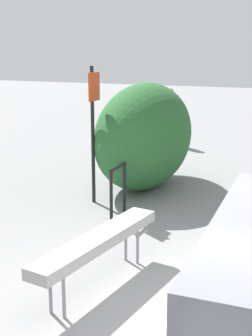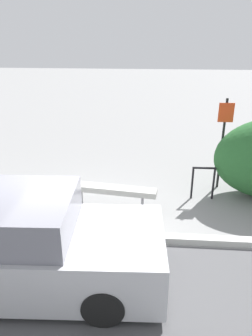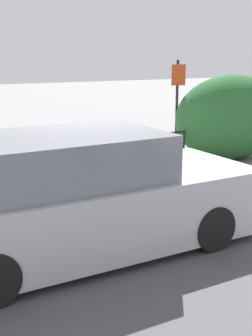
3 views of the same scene
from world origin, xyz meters
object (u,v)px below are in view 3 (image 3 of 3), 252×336
at_px(bench, 97,163).
at_px(bike_rack, 174,146).
at_px(parked_car_near, 83,200).
at_px(sign_post, 177,101).

xyz_separation_m(bench, bike_rack, (2.11, 0.75, -0.02)).
relative_size(bike_rack, parked_car_near, 0.18).
xyz_separation_m(sign_post, parked_car_near, (-3.82, -3.77, -0.70)).
bearing_deg(bench, bike_rack, 26.96).
height_order(bench, sign_post, sign_post).
height_order(bench, bike_rack, bike_rack).
height_order(bike_rack, parked_car_near, parked_car_near).
height_order(sign_post, parked_car_near, sign_post).
height_order(bench, parked_car_near, parked_car_near).
bearing_deg(parked_car_near, bench, 59.93).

